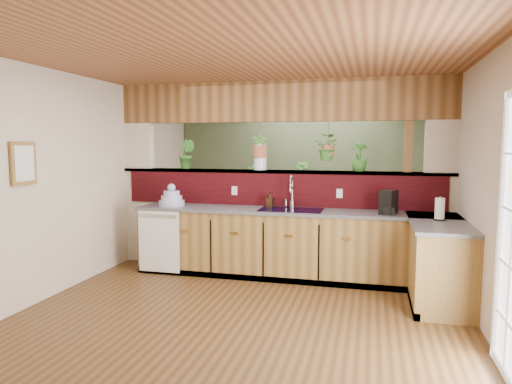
% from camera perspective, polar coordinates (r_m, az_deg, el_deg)
% --- Properties ---
extents(ground, '(4.60, 7.00, 0.01)m').
position_cam_1_polar(ground, '(5.28, -0.32, -13.36)').
color(ground, '#4E3318').
rests_on(ground, ground).
extents(ceiling, '(4.60, 7.00, 0.01)m').
position_cam_1_polar(ceiling, '(5.04, -0.34, 15.71)').
color(ceiling, brown).
rests_on(ceiling, ground).
extents(wall_back, '(4.60, 0.02, 2.60)m').
position_cam_1_polar(wall_back, '(8.42, 5.69, 2.95)').
color(wall_back, beige).
rests_on(wall_back, ground).
extents(wall_front, '(4.60, 0.02, 2.60)m').
position_cam_1_polar(wall_front, '(1.87, -28.81, -8.82)').
color(wall_front, beige).
rests_on(wall_front, ground).
extents(wall_left, '(0.02, 7.00, 2.60)m').
position_cam_1_polar(wall_left, '(6.00, -22.11, 1.27)').
color(wall_left, beige).
rests_on(wall_left, ground).
extents(wall_right, '(0.02, 7.00, 2.60)m').
position_cam_1_polar(wall_right, '(4.95, 26.41, 0.15)').
color(wall_right, beige).
rests_on(wall_right, ground).
extents(pass_through_partition, '(4.60, 0.21, 2.60)m').
position_cam_1_polar(pass_through_partition, '(6.31, 3.02, 0.93)').
color(pass_through_partition, beige).
rests_on(pass_through_partition, ground).
extents(pass_through_ledge, '(4.60, 0.21, 0.04)m').
position_cam_1_polar(pass_through_ledge, '(6.30, 2.77, 2.56)').
color(pass_through_ledge, brown).
rests_on(pass_through_ledge, ground).
extents(header_beam, '(4.60, 0.15, 0.55)m').
position_cam_1_polar(header_beam, '(6.32, 2.81, 11.24)').
color(header_beam, brown).
rests_on(header_beam, ground).
extents(sage_backwall, '(4.55, 0.02, 2.55)m').
position_cam_1_polar(sage_backwall, '(8.40, 5.67, 2.94)').
color(sage_backwall, '#4C5D3F').
rests_on(sage_backwall, ground).
extents(countertop, '(4.14, 1.52, 0.90)m').
position_cam_1_polar(countertop, '(5.85, 9.89, -6.94)').
color(countertop, brown).
rests_on(countertop, ground).
extents(dishwasher, '(0.58, 0.03, 0.82)m').
position_cam_1_polar(dishwasher, '(6.26, -12.06, -6.04)').
color(dishwasher, white).
rests_on(dishwasher, ground).
extents(navy_sink, '(0.82, 0.50, 0.18)m').
position_cam_1_polar(navy_sink, '(5.95, 4.38, -2.98)').
color(navy_sink, black).
rests_on(navy_sink, countertop).
extents(framed_print, '(0.04, 0.35, 0.45)m').
position_cam_1_polar(framed_print, '(5.35, -27.06, 3.20)').
color(framed_print, brown).
rests_on(framed_print, wall_left).
extents(faucet, '(0.19, 0.19, 0.44)m').
position_cam_1_polar(faucet, '(6.07, 4.45, 0.20)').
color(faucet, '#B7B7B2').
rests_on(faucet, countertop).
extents(dish_stack, '(0.35, 0.35, 0.31)m').
position_cam_1_polar(dish_stack, '(6.38, -10.50, -0.86)').
color(dish_stack, '#A2B0D1').
rests_on(dish_stack, countertop).
extents(soap_dispenser, '(0.11, 0.11, 0.20)m').
position_cam_1_polar(soap_dispenser, '(6.12, 1.78, -1.00)').
color(soap_dispenser, '#372314').
rests_on(soap_dispenser, countertop).
extents(coffee_maker, '(0.16, 0.26, 0.29)m').
position_cam_1_polar(coffee_maker, '(5.77, 16.24, -1.35)').
color(coffee_maker, black).
rests_on(coffee_maker, countertop).
extents(paper_towel, '(0.13, 0.13, 0.27)m').
position_cam_1_polar(paper_towel, '(5.50, 21.98, -2.04)').
color(paper_towel, black).
rests_on(paper_towel, countertop).
extents(glass_jar, '(0.17, 0.17, 0.39)m').
position_cam_1_polar(glass_jar, '(6.35, 0.53, 4.52)').
color(glass_jar, silver).
rests_on(glass_jar, pass_through_ledge).
extents(ledge_plant_left, '(0.23, 0.19, 0.42)m').
position_cam_1_polar(ledge_plant_left, '(6.69, -8.64, 4.70)').
color(ledge_plant_left, '#306A24').
rests_on(ledge_plant_left, pass_through_ledge).
extents(ledge_plant_right, '(0.28, 0.28, 0.39)m').
position_cam_1_polar(ledge_plant_right, '(6.17, 12.78, 4.35)').
color(ledge_plant_right, '#306A24').
rests_on(ledge_plant_right, pass_through_ledge).
extents(hanging_plant_a, '(0.27, 0.23, 0.55)m').
position_cam_1_polar(hanging_plant_a, '(6.35, 0.49, 6.66)').
color(hanging_plant_a, brown).
rests_on(hanging_plant_a, header_beam).
extents(hanging_plant_b, '(0.40, 0.38, 0.47)m').
position_cam_1_polar(hanging_plant_b, '(6.19, 9.00, 6.96)').
color(hanging_plant_b, brown).
rests_on(hanging_plant_b, header_beam).
extents(shelving_console, '(1.38, 0.59, 0.89)m').
position_cam_1_polar(shelving_console, '(8.31, 3.27, -2.62)').
color(shelving_console, black).
rests_on(shelving_console, ground).
extents(shelf_plant_a, '(0.24, 0.17, 0.43)m').
position_cam_1_polar(shelf_plant_a, '(8.36, -0.48, 2.02)').
color(shelf_plant_a, '#306A24').
rests_on(shelf_plant_a, shelving_console).
extents(shelf_plant_b, '(0.29, 0.29, 0.49)m').
position_cam_1_polar(shelf_plant_b, '(8.17, 5.71, 2.10)').
color(shelf_plant_b, '#306A24').
rests_on(shelf_plant_b, shelving_console).
extents(floor_plant, '(0.80, 0.74, 0.74)m').
position_cam_1_polar(floor_plant, '(7.20, 11.77, -5.14)').
color(floor_plant, '#306A24').
rests_on(floor_plant, ground).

